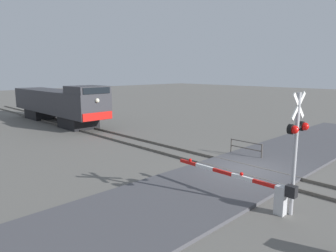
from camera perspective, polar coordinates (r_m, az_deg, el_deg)
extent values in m
plane|color=#605E59|center=(16.42, 14.14, -8.17)|extent=(160.00, 160.00, 0.00)
cube|color=#59544C|center=(15.81, 12.77, -8.53)|extent=(0.08, 80.00, 0.15)
cube|color=#59544C|center=(16.98, 15.43, -7.34)|extent=(0.08, 80.00, 0.15)
cube|color=#47474C|center=(16.39, 14.15, -7.93)|extent=(36.00, 5.03, 0.14)
cube|color=black|center=(28.94, -16.20, 0.70)|extent=(2.46, 3.20, 1.05)
cube|color=black|center=(36.16, -22.26, 2.16)|extent=(2.46, 3.20, 1.05)
cube|color=#333338|center=(32.32, -19.73, 4.30)|extent=(2.90, 14.60, 2.12)
cube|color=#333338|center=(27.05, -14.69, 6.47)|extent=(2.84, 2.98, 0.64)
cube|color=black|center=(25.75, -13.00, 6.37)|extent=(2.46, 0.06, 0.51)
cube|color=red|center=(25.95, -12.80, 1.76)|extent=(2.75, 0.08, 0.64)
sphere|color=#F2EACC|center=(25.79, -12.90, 4.61)|extent=(0.36, 0.36, 0.36)
cylinder|color=#ADADB2|center=(11.61, 22.32, -5.04)|extent=(0.14, 0.14, 4.36)
cube|color=white|center=(11.30, 22.90, 3.47)|extent=(0.95, 0.04, 0.95)
cube|color=white|center=(11.30, 22.90, 3.47)|extent=(0.95, 0.04, 0.95)
cube|color=black|center=(11.40, 22.65, -0.28)|extent=(1.04, 0.08, 0.08)
sphere|color=red|center=(10.99, 22.26, -0.62)|extent=(0.28, 0.28, 0.28)
sphere|color=red|center=(11.75, 23.90, -0.08)|extent=(0.28, 0.28, 0.28)
cylinder|color=black|center=(11.03, 21.69, -0.54)|extent=(0.34, 0.14, 0.34)
cylinder|color=black|center=(11.80, 23.36, 0.00)|extent=(0.34, 0.14, 0.34)
cube|color=silver|center=(12.02, 20.07, -12.70)|extent=(0.36, 0.36, 1.06)
cube|color=black|center=(11.73, 21.77, -11.11)|extent=(0.28, 0.36, 0.40)
cube|color=red|center=(12.13, 17.31, -10.12)|extent=(0.10, 0.94, 0.14)
cube|color=white|center=(12.57, 13.51, -9.22)|extent=(0.10, 0.94, 0.14)
cube|color=red|center=(13.06, 9.99, -8.34)|extent=(0.10, 0.94, 0.14)
cube|color=white|center=(13.60, 6.75, -7.51)|extent=(0.10, 0.94, 0.14)
cube|color=red|center=(14.18, 3.78, -6.72)|extent=(0.10, 0.94, 0.14)
sphere|color=red|center=(12.54, 13.40, -8.58)|extent=(0.14, 0.14, 0.14)
sphere|color=red|center=(14.07, 4.11, -6.26)|extent=(0.14, 0.14, 0.14)
cylinder|color=#4C4742|center=(18.56, 16.88, -4.64)|extent=(0.08, 0.08, 0.95)
cylinder|color=#4C4742|center=(19.59, 11.58, -3.63)|extent=(0.08, 0.08, 0.95)
cylinder|color=#4C4742|center=(18.95, 14.21, -2.85)|extent=(0.06, 2.07, 0.06)
cylinder|color=#4C4742|center=(19.04, 14.16, -3.99)|extent=(0.06, 2.07, 0.06)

